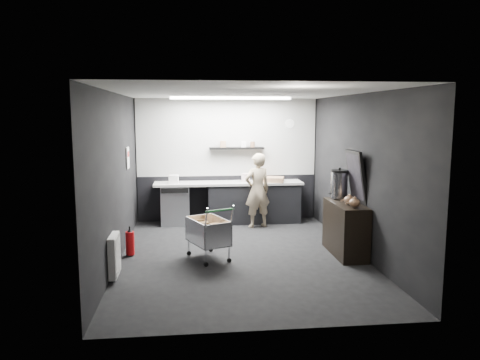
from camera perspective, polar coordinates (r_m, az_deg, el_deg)
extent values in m
plane|color=black|center=(7.96, 0.14, -9.21)|extent=(5.50, 5.50, 0.00)
plane|color=white|center=(7.61, 0.14, 10.60)|extent=(5.50, 5.50, 0.00)
plane|color=black|center=(10.39, -1.57, 2.47)|extent=(5.50, 0.00, 5.50)
plane|color=black|center=(4.98, 3.71, -3.70)|extent=(5.50, 0.00, 5.50)
plane|color=black|center=(7.71, -14.80, 0.24)|extent=(0.00, 5.50, 5.50)
plane|color=black|center=(8.14, 14.27, 0.66)|extent=(0.00, 5.50, 5.50)
cube|color=#B0B0AB|center=(10.33, -1.57, 5.22)|extent=(3.95, 0.02, 1.70)
cube|color=black|center=(10.49, -1.54, -2.17)|extent=(3.95, 0.02, 1.00)
cube|color=black|center=(10.25, -0.40, 3.91)|extent=(1.20, 0.22, 0.04)
cylinder|color=white|center=(10.52, 6.10, 6.86)|extent=(0.20, 0.03, 0.20)
cube|color=white|center=(8.96, -13.52, 2.64)|extent=(0.02, 0.30, 0.40)
cube|color=red|center=(8.95, -13.50, 3.08)|extent=(0.02, 0.22, 0.10)
cube|color=white|center=(7.04, -15.09, -8.86)|extent=(0.10, 0.50, 0.60)
cube|color=white|center=(9.45, -1.14, 9.93)|extent=(2.40, 0.20, 0.04)
cube|color=black|center=(10.26, 1.67, -2.83)|extent=(2.00, 0.56, 0.85)
cube|color=#B8B7B3|center=(10.12, -1.41, -0.39)|extent=(3.20, 0.60, 0.05)
cube|color=#9EA0A5|center=(10.16, -7.88, -3.00)|extent=(0.60, 0.58, 0.85)
cube|color=black|center=(9.81, -7.96, -1.30)|extent=(0.56, 0.02, 0.10)
imported|color=beige|center=(9.76, 2.13, -1.27)|extent=(0.65, 0.52, 1.56)
cube|color=silver|center=(7.74, -3.88, -7.59)|extent=(0.75, 0.89, 0.02)
cube|color=silver|center=(7.68, -5.66, -6.26)|extent=(0.31, 0.71, 0.40)
cube|color=silver|center=(7.70, -2.13, -6.19)|extent=(0.31, 0.71, 0.40)
cube|color=silver|center=(7.33, -3.77, -6.94)|extent=(0.46, 0.21, 0.40)
cube|color=silver|center=(8.05, -4.01, -5.58)|extent=(0.46, 0.21, 0.40)
cylinder|color=silver|center=(7.44, -5.35, -9.26)|extent=(0.02, 0.02, 0.27)
cylinder|color=silver|center=(7.46, -2.16, -9.19)|extent=(0.02, 0.02, 0.27)
cylinder|color=silver|center=(8.09, -5.44, -7.83)|extent=(0.02, 0.02, 0.27)
cylinder|color=silver|center=(8.11, -2.51, -7.77)|extent=(0.02, 0.02, 0.27)
cylinder|color=#217B34|center=(7.18, -3.78, -3.79)|extent=(0.46, 0.22, 0.03)
cube|color=olive|center=(7.78, -4.71, -6.17)|extent=(0.30, 0.33, 0.34)
cube|color=olive|center=(7.60, -2.91, -6.63)|extent=(0.28, 0.31, 0.30)
cylinder|color=black|center=(7.48, -5.34, -10.11)|extent=(0.08, 0.06, 0.07)
cylinder|color=black|center=(8.13, -5.43, -8.62)|extent=(0.08, 0.06, 0.07)
cylinder|color=black|center=(7.50, -2.15, -10.04)|extent=(0.08, 0.06, 0.07)
cylinder|color=black|center=(8.14, -2.51, -8.56)|extent=(0.08, 0.06, 0.07)
cube|color=black|center=(8.12, 12.72, -5.82)|extent=(0.44, 1.18, 0.88)
cylinder|color=silver|center=(8.36, 11.99, -0.61)|extent=(0.29, 0.29, 0.45)
cylinder|color=black|center=(8.32, 12.04, 1.06)|extent=(0.29, 0.29, 0.04)
sphere|color=black|center=(8.32, 12.05, 1.33)|extent=(0.05, 0.05, 0.05)
ellipsoid|color=brown|center=(7.88, 13.18, -2.39)|extent=(0.18, 0.18, 0.14)
ellipsoid|color=brown|center=(7.65, 13.79, -2.72)|extent=(0.18, 0.18, 0.14)
cube|color=black|center=(8.07, 14.01, 0.43)|extent=(0.20, 0.69, 0.88)
cube|color=black|center=(8.06, 13.85, 0.43)|extent=(0.14, 0.59, 0.76)
cylinder|color=#B30B0F|center=(8.11, -13.25, -7.50)|extent=(0.15, 0.15, 0.39)
cone|color=black|center=(8.05, -13.30, -6.00)|extent=(0.10, 0.10, 0.06)
cylinder|color=black|center=(8.04, -13.31, -5.73)|extent=(0.03, 0.03, 0.06)
cube|color=#A87D59|center=(10.18, 3.89, 0.08)|extent=(0.59, 0.51, 0.10)
cylinder|color=beige|center=(10.14, 0.70, 0.30)|extent=(0.18, 0.18, 0.18)
cube|color=white|center=(10.02, -8.08, 0.10)|extent=(0.21, 0.17, 0.17)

